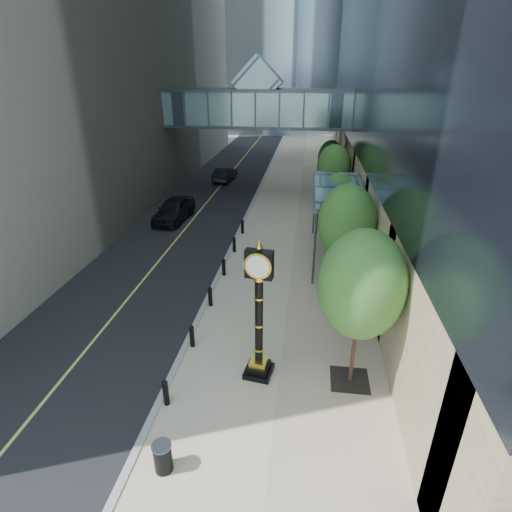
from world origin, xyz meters
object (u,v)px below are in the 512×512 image
(pedestrian, at_px, (351,286))
(street_clock, at_px, (259,322))
(car_far, at_px, (225,174))
(car_near, at_px, (174,209))
(trash_bin, at_px, (163,458))

(pedestrian, bearing_deg, street_clock, 57.25)
(pedestrian, distance_m, car_far, 25.45)
(street_clock, relative_size, pedestrian, 2.99)
(street_clock, height_order, car_near, street_clock)
(pedestrian, bearing_deg, car_near, -39.70)
(street_clock, bearing_deg, pedestrian, 65.05)
(street_clock, bearing_deg, car_far, 112.71)
(pedestrian, bearing_deg, trash_bin, 60.02)
(car_near, bearing_deg, street_clock, -58.44)
(pedestrian, relative_size, car_near, 0.35)
(street_clock, height_order, car_far, street_clock)
(pedestrian, xyz_separation_m, car_near, (-12.34, 10.56, -0.07))
(street_clock, relative_size, car_far, 1.21)
(trash_bin, relative_size, pedestrian, 0.51)
(street_clock, distance_m, car_near, 18.42)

